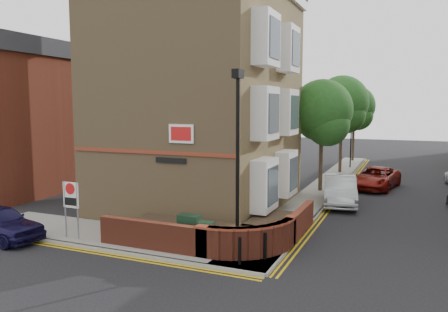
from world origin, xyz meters
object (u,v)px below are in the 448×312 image
at_px(utility_cabinet_large, 189,231).
at_px(zone_sign, 71,199).
at_px(lamppost, 237,162).
at_px(silver_car_near, 340,190).

bearing_deg(utility_cabinet_large, zone_sign, -170.31).
distance_m(lamppost, utility_cabinet_large, 3.24).
bearing_deg(zone_sign, lamppost, 6.07).
relative_size(lamppost, silver_car_near, 1.35).
relative_size(zone_sign, silver_car_near, 0.47).
height_order(utility_cabinet_large, silver_car_near, silver_car_near).
bearing_deg(zone_sign, utility_cabinet_large, 9.69).
bearing_deg(zone_sign, silver_car_near, 50.87).
distance_m(zone_sign, silver_car_near, 13.65).
xyz_separation_m(utility_cabinet_large, silver_car_near, (3.90, 9.77, 0.05)).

